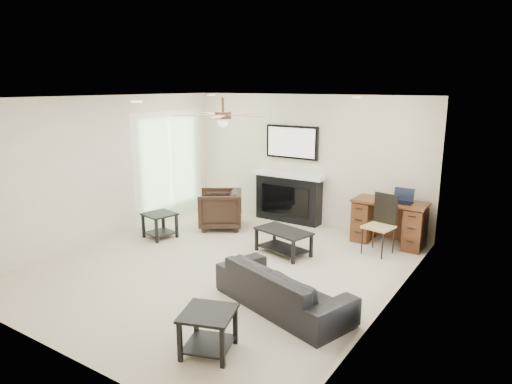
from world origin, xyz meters
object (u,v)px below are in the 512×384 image
Objects in this scene: sofa at (282,287)px; fireplace_unit at (288,174)px; armchair at (220,209)px; coffee_table at (283,242)px; desk at (389,223)px.

sofa is 0.96× the size of fireplace_unit.
armchair is 0.89× the size of coffee_table.
coffee_table is at bearing -132.46° from desk.
sofa is 3.38m from armchair.
sofa is 3.02m from desk.
coffee_table is at bearing -63.09° from fireplace_unit.
desk is at bearing -79.57° from sofa.
coffee_table is (1.70, -0.55, -0.16)m from armchair.
fireplace_unit is 1.57× the size of desk.
sofa is at bearing -46.58° from coffee_table.
sofa is at bearing 16.60° from armchair.
armchair is at bearing -22.02° from sofa.
coffee_table is (-0.90, 1.60, -0.07)m from sofa.
armchair is 1.79m from coffee_table.
coffee_table is at bearing 38.26° from armchair.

